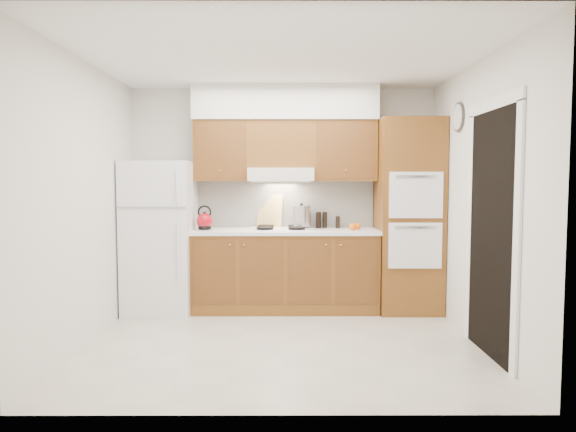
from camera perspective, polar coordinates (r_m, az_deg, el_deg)
The scene contains 26 objects.
floor at distance 4.94m, azimuth -0.63°, elevation -13.82°, with size 3.60×3.60×0.00m, color #BBB4A3.
ceiling at distance 4.82m, azimuth -0.66°, elevation 17.06°, with size 3.60×3.60×0.00m, color white.
wall_back at distance 6.20m, azimuth -0.53°, elevation 2.06°, with size 3.60×0.02×2.60m, color silver.
wall_left at distance 5.05m, azimuth -21.53°, elevation 1.34°, with size 0.02×3.00×2.60m, color silver.
wall_right at distance 5.02m, azimuth 20.36°, elevation 1.35°, with size 0.02×3.00×2.60m, color silver.
fridge at distance 6.05m, azimuth -13.99°, elevation -2.29°, with size 0.75×0.72×1.72m, color white.
base_cabinets at distance 5.99m, azimuth -0.30°, elevation -6.19°, with size 2.11×0.60×0.90m, color brown.
countertop at distance 5.92m, azimuth -0.30°, elevation -1.72°, with size 2.13×0.62×0.04m, color white.
backsplash at distance 6.19m, azimuth -0.30°, elevation 1.31°, with size 2.11×0.03×0.56m, color white.
oven_cabinet at distance 6.05m, azimuth 13.22°, elevation 0.01°, with size 0.70×0.65×2.20m, color brown.
upper_cab_left at distance 6.09m, azimuth -7.34°, elevation 7.17°, with size 0.63×0.33×0.70m, color brown.
upper_cab_right at distance 6.08m, azimuth 6.26°, elevation 7.18°, with size 0.73×0.33×0.70m, color brown.
range_hood at distance 5.97m, azimuth -0.79°, elevation 4.62°, with size 0.75×0.45×0.15m, color silver.
upper_cab_over_hood at distance 6.05m, azimuth -0.78°, elevation 7.93°, with size 0.75×0.33×0.55m, color brown.
soffit at distance 6.08m, azimuth -0.31°, elevation 12.41°, with size 2.13×0.36×0.40m, color silver.
cooktop at distance 5.94m, azimuth -0.79°, elevation -1.45°, with size 0.74×0.50×0.01m, color white.
doorway at distance 4.71m, azimuth 21.64°, elevation -1.89°, with size 0.02×0.90×2.10m, color black.
wall_clock at distance 5.57m, azimuth 18.42°, elevation 10.40°, with size 0.30×0.30×0.02m, color #3F3833.
kettle at distance 5.96m, azimuth -9.25°, elevation -0.56°, with size 0.18×0.18×0.18m, color maroon.
cutting_board at distance 6.16m, azimuth -2.02°, elevation 0.55°, with size 0.30×0.02×0.40m, color tan.
stock_pot at distance 6.03m, azimuth 1.49°, elevation -0.02°, with size 0.23×0.23×0.23m, color silver.
condiment_a at distance 6.16m, azimuth 4.11°, elevation -0.43°, with size 0.05×0.05×0.19m, color black.
condiment_b at distance 6.12m, azimuth 3.42°, elevation -0.44°, with size 0.06×0.06×0.19m, color black.
condiment_c at distance 6.13m, azimuth 5.54°, elevation -0.68°, with size 0.05×0.05×0.14m, color black.
orange_near at distance 5.89m, azimuth 7.20°, elevation -1.18°, with size 0.08×0.08×0.08m, color orange.
orange_far at distance 6.00m, azimuth 7.76°, elevation -1.14°, with size 0.07×0.07×0.07m, color #E9500C.
Camera 1 is at (0.04, -4.70, 1.51)m, focal length 32.00 mm.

